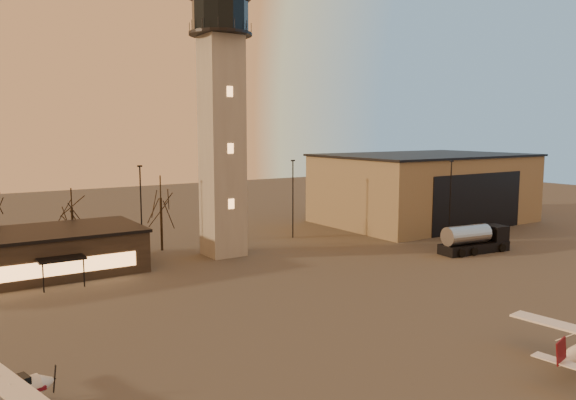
% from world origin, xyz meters
% --- Properties ---
extents(ground, '(220.00, 220.00, 0.00)m').
position_xyz_m(ground, '(0.00, 0.00, 0.00)').
color(ground, '#3E3C39').
rests_on(ground, ground).
extents(control_tower, '(6.80, 6.80, 32.60)m').
position_xyz_m(control_tower, '(0.00, 30.00, 16.33)').
color(control_tower, gray).
rests_on(control_tower, ground).
extents(hangar, '(30.60, 20.60, 10.30)m').
position_xyz_m(hangar, '(36.00, 33.98, 5.15)').
color(hangar, '#7F7053').
rests_on(hangar, ground).
extents(terminal, '(25.40, 12.20, 4.30)m').
position_xyz_m(terminal, '(-21.99, 31.98, 2.16)').
color(terminal, black).
rests_on(terminal, ground).
extents(light_poles, '(58.50, 12.25, 10.14)m').
position_xyz_m(light_poles, '(0.50, 31.00, 5.41)').
color(light_poles, black).
rests_on(light_poles, ground).
extents(tree_row, '(37.20, 9.20, 8.80)m').
position_xyz_m(tree_row, '(-13.70, 39.16, 5.94)').
color(tree_row, black).
rests_on(tree_row, ground).
extents(fuel_truck, '(8.95, 3.65, 3.24)m').
position_xyz_m(fuel_truck, '(24.58, 15.39, 1.28)').
color(fuel_truck, black).
rests_on(fuel_truck, ground).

